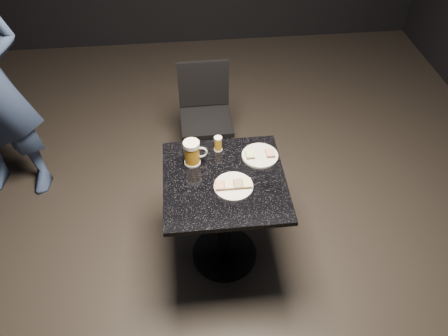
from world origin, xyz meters
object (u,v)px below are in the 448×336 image
(plate_large, at_px, (233,186))
(beer_mug, at_px, (192,153))
(plate_small, at_px, (260,156))
(beer_tumbler, at_px, (218,144))
(table, at_px, (224,207))
(chair, at_px, (205,111))

(plate_large, bearing_deg, beer_mug, 133.88)
(plate_large, relative_size, plate_small, 1.01)
(plate_small, bearing_deg, beer_tumbler, 160.25)
(beer_mug, height_order, beer_tumbler, beer_mug)
(table, relative_size, beer_mug, 4.75)
(plate_large, bearing_deg, table, 123.13)
(table, xyz_separation_m, chair, (-0.04, 0.98, -0.01))
(chair, bearing_deg, beer_tumbler, -87.43)
(table, height_order, beer_mug, beer_mug)
(beer_tumbler, xyz_separation_m, chair, (-0.03, 0.73, -0.30))
(plate_large, bearing_deg, chair, 94.80)
(table, xyz_separation_m, beer_mug, (-0.17, 0.16, 0.32))
(plate_small, xyz_separation_m, table, (-0.23, -0.17, -0.25))
(plate_large, distance_m, chair, 1.08)
(table, distance_m, beer_tumbler, 0.39)
(plate_small, distance_m, table, 0.38)
(plate_small, bearing_deg, beer_mug, -178.51)
(beer_tumbler, height_order, chair, chair)
(plate_large, relative_size, beer_tumbler, 2.24)
(table, bearing_deg, beer_tumbler, 92.54)
(plate_large, height_order, chair, chair)
(plate_large, distance_m, plate_small, 0.30)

